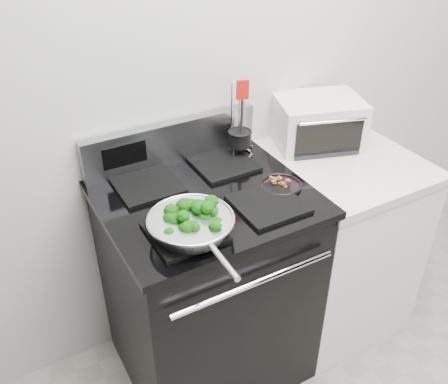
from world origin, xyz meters
TOP-DOWN VIEW (x-y plane):
  - back_wall at (0.00, 1.75)m, footprint 4.00×0.02m
  - gas_range at (-0.30, 1.41)m, footprint 0.79×0.69m
  - counter at (0.39, 1.41)m, footprint 0.62×0.68m
  - skillet at (-0.46, 1.22)m, footprint 0.30×0.47m
  - broccoli_pile at (-0.46, 1.22)m, footprint 0.23×0.23m
  - bacon_plate at (-0.02, 1.32)m, footprint 0.16×0.16m
  - utensil_holder at (-0.03, 1.62)m, footprint 0.11×0.11m
  - toaster_oven at (0.37, 1.59)m, footprint 0.44×0.39m

SIDE VIEW (x-z plane):
  - counter at x=0.39m, z-range 0.00..0.92m
  - gas_range at x=-0.30m, z-range -0.08..1.05m
  - bacon_plate at x=-0.02m, z-range 0.95..0.99m
  - skillet at x=-0.46m, z-range 0.97..1.03m
  - utensil_holder at x=-0.03m, z-range 0.84..1.19m
  - broccoli_pile at x=-0.46m, z-range 0.98..1.06m
  - toaster_oven at x=0.37m, z-range 0.92..1.14m
  - back_wall at x=0.00m, z-range 0.00..2.70m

